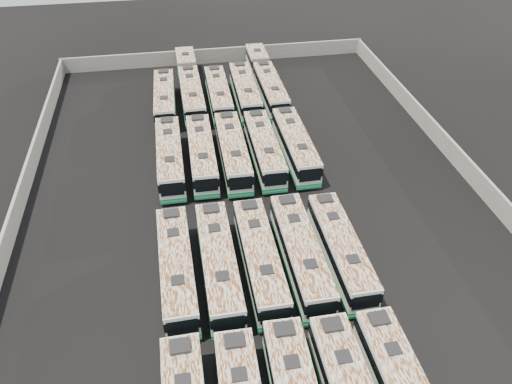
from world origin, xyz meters
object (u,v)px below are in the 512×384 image
object	(u,v)px
bus_midfront_left	(219,264)
bus_midback_center	(233,152)
bus_midback_left	(202,154)
bus_back_left	(190,84)
bus_midfront_far_left	(177,268)
bus_midback_far_right	(295,145)
bus_back_far_right	(266,79)
bus_midback_right	(264,149)
bus_back_right	(245,92)
bus_midback_far_left	(170,157)
bus_midfront_center	(260,259)
bus_back_center	(219,95)
bus_midfront_right	(301,253)
bus_back_far_left	(165,99)
bus_midfront_far_right	(341,249)

from	to	relation	value
bus_midfront_left	bus_midback_center	xyz separation A→B (m)	(3.35, 16.13, -0.00)
bus_midback_left	bus_back_left	size ratio (longest dim) A/B	0.64
bus_midfront_far_left	bus_midback_center	distance (m)	17.30
bus_midback_far_right	bus_back_far_right	distance (m)	16.81
bus_midback_right	bus_back_right	world-z (taller)	bus_back_right
bus_midback_far_left	bus_midfront_center	bearing A→B (deg)	-67.80
bus_back_right	bus_midback_far_left	bearing A→B (deg)	-125.91
bus_midback_far_left	bus_back_left	xyz separation A→B (m)	(3.24, 16.88, 0.00)
bus_midback_far_right	bus_back_center	distance (m)	15.03
bus_back_center	bus_back_far_right	distance (m)	7.58
bus_midback_far_right	bus_back_far_right	size ratio (longest dim) A/B	0.66
bus_midback_center	bus_midback_right	bearing A→B (deg)	0.32
bus_midback_left	bus_midfront_left	bearing A→B (deg)	-89.61
bus_back_left	bus_back_right	xyz separation A→B (m)	(6.85, -3.40, 0.02)
bus_midfront_left	bus_back_center	xyz separation A→B (m)	(3.40, 29.65, -0.08)
bus_midfront_center	bus_midfront_right	size ratio (longest dim) A/B	0.99
bus_midfront_far_left	bus_back_far_left	size ratio (longest dim) A/B	1.02
bus_midfront_right	bus_back_left	distance (m)	33.76
bus_midback_far_left	bus_back_center	size ratio (longest dim) A/B	1.03
bus_midfront_left	bus_back_far_left	bearing A→B (deg)	96.28
bus_midfront_left	bus_back_far_left	size ratio (longest dim) A/B	1.04
bus_midfront_far_left	bus_midfront_right	xyz separation A→B (m)	(10.08, -0.10, 0.04)
bus_back_right	bus_back_far_right	xyz separation A→B (m)	(3.34, 3.30, -0.06)
bus_midfront_right	bus_midback_far_right	distance (m)	16.52
bus_midfront_right	bus_back_left	world-z (taller)	bus_midfront_right
bus_midfront_right	bus_midback_center	bearing A→B (deg)	101.73
bus_midback_center	bus_back_center	size ratio (longest dim) A/B	1.04
bus_midfront_left	bus_midback_far_right	xyz separation A→B (m)	(10.20, 16.24, -0.03)
bus_midback_left	bus_midback_far_right	distance (m)	10.11
bus_midback_far_right	bus_midfront_far_left	bearing A→B (deg)	-130.41
bus_back_right	bus_midfront_far_left	bearing A→B (deg)	-108.05
bus_back_right	bus_midfront_right	bearing A→B (deg)	-89.25
bus_midback_far_left	bus_back_left	world-z (taller)	bus_back_left
bus_back_center	bus_midfront_far_left	bearing A→B (deg)	-102.49
bus_midback_far_right	bus_back_center	world-z (taller)	bus_midback_far_right
bus_midback_far_right	bus_back_right	distance (m)	13.93
bus_midback_far_left	bus_back_far_right	world-z (taller)	bus_midback_far_left
bus_midback_center	bus_midback_right	size ratio (longest dim) A/B	1.01
bus_back_far_right	bus_midfront_right	bearing A→B (deg)	-96.03
bus_midback_far_left	bus_back_right	size ratio (longest dim) A/B	0.98
bus_midfront_far_right	bus_midback_far_right	xyz separation A→B (m)	(0.04, 16.22, 0.05)
bus_back_center	bus_back_far_right	bearing A→B (deg)	27.03
bus_midback_center	bus_midback_right	world-z (taller)	bus_midback_center
bus_midback_right	bus_midfront_far_left	bearing A→B (deg)	-122.06
bus_midfront_center	bus_midfront_far_left	bearing A→B (deg)	178.70
bus_midback_center	bus_back_left	bearing A→B (deg)	101.75
bus_back_far_left	bus_midfront_center	bearing A→B (deg)	-75.94
bus_midfront_far_right	bus_midback_right	xyz separation A→B (m)	(-3.41, 16.10, 0.05)
bus_back_center	bus_back_right	xyz separation A→B (m)	(3.44, 0.11, 0.08)
bus_midfront_right	bus_midback_right	world-z (taller)	bus_midfront_right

